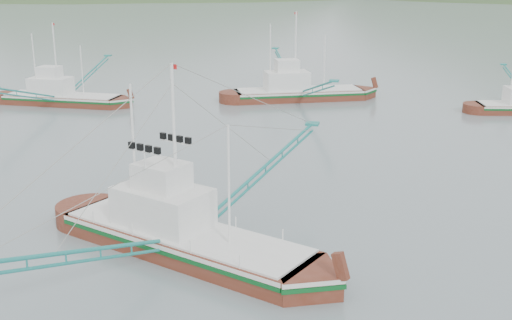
# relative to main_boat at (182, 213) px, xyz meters

# --- Properties ---
(ground) EXTENTS (1200.00, 1200.00, 0.00)m
(ground) POSITION_rel_main_boat_xyz_m (2.42, 1.61, -2.26)
(ground) COLOR slate
(ground) RESTS_ON ground
(main_boat) EXTENTS (15.56, 26.29, 11.12)m
(main_boat) POSITION_rel_main_boat_xyz_m (0.00, 0.00, 0.00)
(main_boat) COLOR #572112
(main_boat) RESTS_ON ground
(bg_boat_left) EXTENTS (13.58, 24.53, 9.92)m
(bg_boat_left) POSITION_rel_main_boat_xyz_m (-26.39, 35.33, -0.90)
(bg_boat_left) COLOR #572112
(bg_boat_left) RESTS_ON ground
(bg_boat_far) EXTENTS (15.48, 26.15, 11.07)m
(bg_boat_far) POSITION_rel_main_boat_xyz_m (-0.23, 43.67, -0.04)
(bg_boat_far) COLOR #572112
(bg_boat_far) RESTS_ON ground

